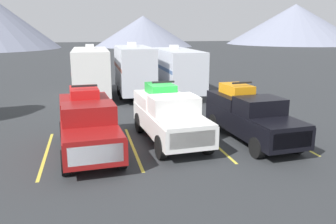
{
  "coord_description": "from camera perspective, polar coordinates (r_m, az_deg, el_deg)",
  "views": [
    {
      "loc": [
        -3.46,
        -14.61,
        4.88
      ],
      "look_at": [
        0.0,
        0.33,
        1.2
      ],
      "focal_mm": 37.35,
      "sensor_mm": 36.0,
      "label": 1
    }
  ],
  "objects": [
    {
      "name": "ground_plane",
      "position": [
        15.79,
        0.28,
        -4.52
      ],
      "size": [
        240.0,
        240.0,
        0.0
      ],
      "primitive_type": "plane",
      "color": "#2D3033"
    },
    {
      "name": "pickup_truck_a",
      "position": [
        14.35,
        -12.96,
        -1.75
      ],
      "size": [
        2.54,
        5.81,
        2.61
      ],
      "color": "maroon",
      "rests_on": "ground"
    },
    {
      "name": "pickup_truck_b",
      "position": [
        15.36,
        0.08,
        -0.41
      ],
      "size": [
        2.53,
        5.66,
        2.56
      ],
      "color": "white",
      "rests_on": "ground"
    },
    {
      "name": "pickup_truck_c",
      "position": [
        15.97,
        13.2,
        -0.45
      ],
      "size": [
        2.42,
        5.85,
        2.49
      ],
      "color": "black",
      "rests_on": "ground"
    },
    {
      "name": "lot_stripe_a",
      "position": [
        14.88,
        -19.28,
        -6.43
      ],
      "size": [
        0.12,
        5.5,
        0.01
      ],
      "primitive_type": "cube",
      "color": "gold",
      "rests_on": "ground"
    },
    {
      "name": "lot_stripe_b",
      "position": [
        14.87,
        -5.73,
        -5.72
      ],
      "size": [
        0.12,
        5.5,
        0.01
      ],
      "primitive_type": "cube",
      "color": "gold",
      "rests_on": "ground"
    },
    {
      "name": "lot_stripe_c",
      "position": [
        15.66,
        7.1,
        -4.75
      ],
      "size": [
        0.12,
        5.5,
        0.01
      ],
      "primitive_type": "cube",
      "color": "gold",
      "rests_on": "ground"
    },
    {
      "name": "lot_stripe_d",
      "position": [
        17.14,
        18.16,
        -3.73
      ],
      "size": [
        0.12,
        5.5,
        0.01
      ],
      "primitive_type": "cube",
      "color": "gold",
      "rests_on": "ground"
    },
    {
      "name": "camper_trailer_a",
      "position": [
        25.52,
        -12.46,
        6.66
      ],
      "size": [
        2.45,
        8.13,
        3.77
      ],
      "color": "white",
      "rests_on": "ground"
    },
    {
      "name": "camper_trailer_b",
      "position": [
        25.39,
        -5.58,
        7.04
      ],
      "size": [
        2.37,
        7.58,
        3.91
      ],
      "color": "silver",
      "rests_on": "ground"
    },
    {
      "name": "camper_trailer_c",
      "position": [
        26.12,
        1.55,
        7.01
      ],
      "size": [
        2.49,
        8.5,
        3.67
      ],
      "color": "silver",
      "rests_on": "ground"
    },
    {
      "name": "mountain_ridge",
      "position": [
        101.09,
        -16.03,
        14.5
      ],
      "size": [
        154.5,
        50.15,
        17.27
      ],
      "color": "gray",
      "rests_on": "ground"
    }
  ]
}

